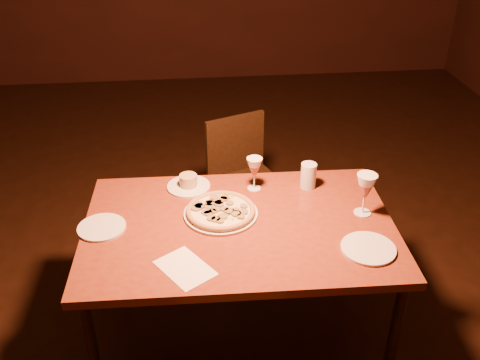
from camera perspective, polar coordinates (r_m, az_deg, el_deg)
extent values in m
plane|color=black|center=(2.95, -5.43, -13.24)|extent=(7.00, 7.00, 0.00)
cube|color=brown|center=(2.30, -0.08, -5.09)|extent=(1.35, 0.89, 0.04)
cylinder|color=black|center=(2.85, -13.00, -6.95)|extent=(0.05, 0.05, 0.67)
cylinder|color=black|center=(2.39, 15.96, -16.40)|extent=(0.05, 0.05, 0.67)
cylinder|color=black|center=(2.91, 11.42, -5.85)|extent=(0.05, 0.05, 0.67)
cube|color=black|center=(3.14, 0.95, -0.62)|extent=(0.49, 0.49, 0.04)
cube|color=black|center=(3.18, -0.53, 3.86)|extent=(0.36, 0.16, 0.36)
cylinder|color=black|center=(3.09, -0.21, -5.94)|extent=(0.03, 0.03, 0.38)
cylinder|color=black|center=(3.31, -2.65, -3.15)|extent=(0.03, 0.03, 0.38)
cylinder|color=black|center=(3.22, 4.61, -4.40)|extent=(0.03, 0.03, 0.38)
cylinder|color=black|center=(3.43, 1.93, -1.82)|extent=(0.03, 0.03, 0.38)
cylinder|color=silver|center=(2.35, -2.07, -3.59)|extent=(0.33, 0.33, 0.01)
cylinder|color=beige|center=(2.34, -2.07, -3.35)|extent=(0.30, 0.30, 0.01)
torus|color=tan|center=(2.34, -2.08, -3.23)|extent=(0.31, 0.31, 0.02)
cylinder|color=silver|center=(2.55, -5.50, -0.67)|extent=(0.20, 0.20, 0.01)
cylinder|color=tan|center=(2.54, -5.54, -0.05)|extent=(0.08, 0.08, 0.06)
cylinder|color=silver|center=(2.54, 7.30, 0.47)|extent=(0.07, 0.07, 0.12)
cylinder|color=silver|center=(2.34, -14.54, -4.91)|extent=(0.20, 0.20, 0.01)
cylinder|color=silver|center=(2.21, 13.52, -7.12)|extent=(0.22, 0.22, 0.01)
cube|color=white|center=(2.08, -5.89, -9.32)|extent=(0.25, 0.27, 0.00)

